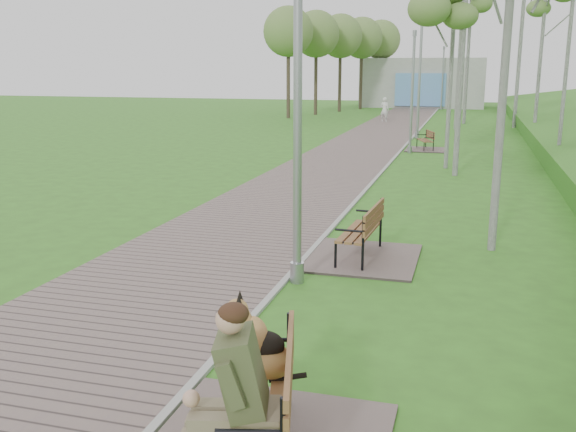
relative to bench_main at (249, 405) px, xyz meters
The scene contains 12 objects.
ground 1.18m from the bench_main, 160.99° to the left, with size 120.00×120.00×0.00m, color #366621.
walkway 22.03m from the bench_main, 97.19° to the left, with size 3.50×67.00×0.04m, color #705E5B.
kerb 21.88m from the bench_main, 92.64° to the left, with size 0.10×67.00×0.05m, color #999993.
building_north 51.40m from the bench_main, 92.80° to the left, with size 10.00×5.20×4.00m.
bench_main is the anchor object (origin of this frame).
bench_second 6.12m from the bench_main, 90.98° to the left, with size 1.95×2.16×1.19m.
bench_third 21.82m from the bench_main, 90.29° to the left, with size 1.58×1.75×0.97m.
lamp_post_near 5.12m from the bench_main, 100.13° to the left, with size 0.22×0.22×5.61m.
lamp_post_second 20.79m from the bench_main, 91.70° to the left, with size 0.18×0.18×4.63m.
lamp_post_third 26.18m from the bench_main, 91.74° to the left, with size 0.21×0.21×5.37m.
lamp_post_far 48.13m from the bench_main, 90.92° to the left, with size 0.19×0.19×4.85m.
pedestrian_near 35.11m from the bench_main, 95.74° to the left, with size 0.55×0.36×1.50m, color silver.
Camera 1 is at (2.66, -4.96, 3.28)m, focal length 40.00 mm.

